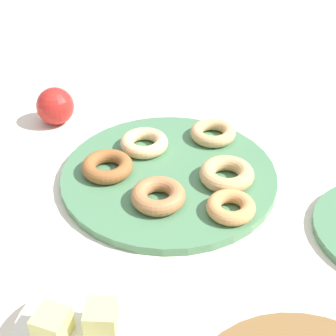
# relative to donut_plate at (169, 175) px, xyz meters

# --- Properties ---
(ground_plane) EXTENTS (2.40, 2.40, 0.00)m
(ground_plane) POSITION_rel_donut_plate_xyz_m (0.00, 0.00, -0.01)
(ground_plane) COLOR beige
(donut_plate) EXTENTS (0.37, 0.37, 0.02)m
(donut_plate) POSITION_rel_donut_plate_xyz_m (0.00, 0.00, 0.00)
(donut_plate) COLOR #4C7F56
(donut_plate) RESTS_ON ground_plane
(donut_0) EXTENTS (0.12, 0.12, 0.02)m
(donut_0) POSITION_rel_donut_plate_xyz_m (-0.08, -0.11, 0.02)
(donut_0) COLOR tan
(donut_0) RESTS_ON donut_plate
(donut_1) EXTENTS (0.08, 0.08, 0.02)m
(donut_1) POSITION_rel_donut_plate_xyz_m (-0.10, 0.10, 0.02)
(donut_1) COLOR tan
(donut_1) RESTS_ON donut_plate
(donut_2) EXTENTS (0.09, 0.09, 0.03)m
(donut_2) POSITION_rel_donut_plate_xyz_m (0.01, 0.08, 0.02)
(donut_2) COLOR #B27547
(donut_2) RESTS_ON donut_plate
(donut_3) EXTENTS (0.12, 0.12, 0.02)m
(donut_3) POSITION_rel_donut_plate_xyz_m (0.05, -0.07, 0.02)
(donut_3) COLOR #EABC84
(donut_3) RESTS_ON donut_plate
(donut_4) EXTENTS (0.12, 0.12, 0.03)m
(donut_4) POSITION_rel_donut_plate_xyz_m (-0.10, 0.02, 0.02)
(donut_4) COLOR tan
(donut_4) RESTS_ON donut_plate
(donut_5) EXTENTS (0.12, 0.12, 0.02)m
(donut_5) POSITION_rel_donut_plate_xyz_m (0.10, 0.01, 0.02)
(donut_5) COLOR #995B2D
(donut_5) RESTS_ON donut_plate
(fruit_bowl) EXTENTS (0.15, 0.15, 0.03)m
(fruit_bowl) POSITION_rel_donut_plate_xyz_m (0.09, 0.33, 0.01)
(fruit_bowl) COLOR silver
(fruit_bowl) RESTS_ON ground_plane
(melon_chunk_left) EXTENTS (0.04, 0.04, 0.04)m
(melon_chunk_left) POSITION_rel_donut_plate_xyz_m (0.06, 0.33, 0.05)
(melon_chunk_left) COLOR #DBD67A
(melon_chunk_left) RESTS_ON fruit_bowl
(melon_chunk_right) EXTENTS (0.04, 0.04, 0.04)m
(melon_chunk_right) POSITION_rel_donut_plate_xyz_m (0.12, 0.34, 0.05)
(melon_chunk_right) COLOR #DBD67A
(melon_chunk_right) RESTS_ON fruit_bowl
(apple) EXTENTS (0.07, 0.07, 0.07)m
(apple) POSITION_rel_donut_plate_xyz_m (0.23, -0.18, 0.03)
(apple) COLOR red
(apple) RESTS_ON ground_plane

